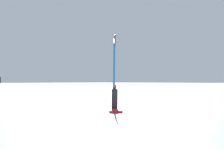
{
  "coord_description": "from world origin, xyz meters",
  "views": [
    {
      "loc": [
        -0.05,
        -21.58,
        1.44
      ],
      "look_at": [
        -8.12,
        17.81,
        2.23
      ],
      "focal_mm": 64.26,
      "sensor_mm": 36.0,
      "label": 1
    }
  ],
  "objects": [
    {
      "name": "ground_plane",
      "position": [
        0.0,
        0.0,
        0.0
      ],
      "size": [
        4000.0,
        4000.0,
        0.0
      ],
      "primitive_type": "plane",
      "color": "gray"
    },
    {
      "name": "windsurfer",
      "position": [
        -4.04,
        -1.51,
        1.01
      ],
      "size": [
        1.22,
        3.76,
        3.94
      ],
      "rotation": [
        0.0,
        0.0,
        4.95
      ],
      "color": "red",
      "rests_on": "ground_plane"
    },
    {
      "name": "distant_headland",
      "position": [
        75.25,
        1305.05,
        26.19
      ],
      "size": [
        793.46,
        525.45,
        52.37
      ],
      "primitive_type": "cube",
      "rotation": [
        0.0,
        0.0,
        -0.08
      ],
      "color": "#60665B",
      "rests_on": "ground_plane"
    }
  ]
}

